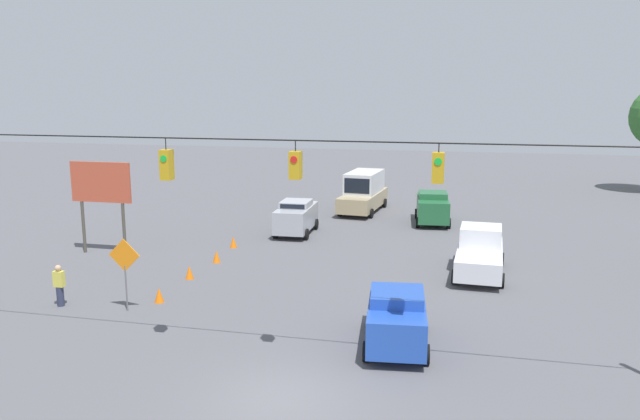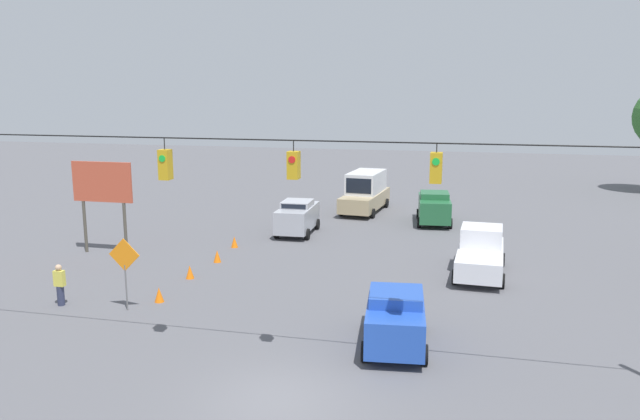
{
  "view_description": "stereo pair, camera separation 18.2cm",
  "coord_description": "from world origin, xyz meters",
  "px_view_note": "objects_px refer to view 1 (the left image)",
  "views": [
    {
      "loc": [
        -4.66,
        15.15,
        8.41
      ],
      "look_at": [
        1.02,
        -9.39,
        3.46
      ],
      "focal_mm": 35.0,
      "sensor_mm": 36.0,
      "label": 1
    },
    {
      "loc": [
        -4.84,
        15.1,
        8.41
      ],
      "look_at": [
        1.02,
        -9.39,
        3.46
      ],
      "focal_mm": 35.0,
      "sensor_mm": 36.0,
      "label": 2
    }
  ],
  "objects_px": {
    "box_truck_tan_withflow_deep": "(364,192)",
    "traffic_cone_fourth": "(233,242)",
    "pickup_truck_white_oncoming_far": "(480,253)",
    "pedestrian": "(59,286)",
    "traffic_cone_second": "(189,272)",
    "overhead_signal_span": "(295,218)",
    "sedan_silver_withflow_far": "(296,217)",
    "sedan_green_oncoming_deep": "(432,207)",
    "traffic_cone_nearest": "(159,295)",
    "roadside_billboard": "(101,189)",
    "traffic_cone_third": "(216,256)",
    "work_zone_sign": "(125,261)",
    "sedan_blue_crossing_near": "(397,317)"
  },
  "relations": [
    {
      "from": "sedan_blue_crossing_near",
      "to": "overhead_signal_span",
      "type": "bearing_deg",
      "value": 41.75
    },
    {
      "from": "traffic_cone_fourth",
      "to": "work_zone_sign",
      "type": "distance_m",
      "value": 10.15
    },
    {
      "from": "traffic_cone_fourth",
      "to": "work_zone_sign",
      "type": "bearing_deg",
      "value": 87.07
    },
    {
      "from": "traffic_cone_third",
      "to": "pickup_truck_white_oncoming_far",
      "type": "bearing_deg",
      "value": -175.46
    },
    {
      "from": "pickup_truck_white_oncoming_far",
      "to": "pedestrian",
      "type": "height_order",
      "value": "pickup_truck_white_oncoming_far"
    },
    {
      "from": "traffic_cone_second",
      "to": "box_truck_tan_withflow_deep",
      "type": "bearing_deg",
      "value": -106.64
    },
    {
      "from": "overhead_signal_span",
      "to": "sedan_green_oncoming_deep",
      "type": "xyz_separation_m",
      "value": [
        -2.93,
        -21.99,
        -3.66
      ]
    },
    {
      "from": "sedan_green_oncoming_deep",
      "to": "pickup_truck_white_oncoming_far",
      "type": "bearing_deg",
      "value": 104.36
    },
    {
      "from": "sedan_green_oncoming_deep",
      "to": "traffic_cone_nearest",
      "type": "distance_m",
      "value": 20.0
    },
    {
      "from": "sedan_silver_withflow_far",
      "to": "work_zone_sign",
      "type": "relative_size",
      "value": 1.47
    },
    {
      "from": "sedan_silver_withflow_far",
      "to": "pickup_truck_white_oncoming_far",
      "type": "bearing_deg",
      "value": 150.68
    },
    {
      "from": "overhead_signal_span",
      "to": "sedan_silver_withflow_far",
      "type": "distance_m",
      "value": 18.28
    },
    {
      "from": "overhead_signal_span",
      "to": "pickup_truck_white_oncoming_far",
      "type": "xyz_separation_m",
      "value": [
        -5.61,
        -11.51,
        -3.73
      ]
    },
    {
      "from": "traffic_cone_second",
      "to": "work_zone_sign",
      "type": "relative_size",
      "value": 0.21
    },
    {
      "from": "traffic_cone_fourth",
      "to": "roadside_billboard",
      "type": "distance_m",
      "value": 7.25
    },
    {
      "from": "sedan_green_oncoming_deep",
      "to": "roadside_billboard",
      "type": "xyz_separation_m",
      "value": [
        16.04,
        11.23,
        2.34
      ]
    },
    {
      "from": "pickup_truck_white_oncoming_far",
      "to": "pedestrian",
      "type": "xyz_separation_m",
      "value": [
        16.06,
        8.18,
        -0.15
      ]
    },
    {
      "from": "traffic_cone_second",
      "to": "work_zone_sign",
      "type": "bearing_deg",
      "value": 82.31
    },
    {
      "from": "sedan_blue_crossing_near",
      "to": "traffic_cone_fourth",
      "type": "relative_size",
      "value": 7.15
    },
    {
      "from": "pickup_truck_white_oncoming_far",
      "to": "roadside_billboard",
      "type": "height_order",
      "value": "roadside_billboard"
    },
    {
      "from": "overhead_signal_span",
      "to": "work_zone_sign",
      "type": "relative_size",
      "value": 8.31
    },
    {
      "from": "sedan_blue_crossing_near",
      "to": "traffic_cone_third",
      "type": "height_order",
      "value": "sedan_blue_crossing_near"
    },
    {
      "from": "traffic_cone_nearest",
      "to": "box_truck_tan_withflow_deep",
      "type": "bearing_deg",
      "value": -103.75
    },
    {
      "from": "box_truck_tan_withflow_deep",
      "to": "pedestrian",
      "type": "xyz_separation_m",
      "value": [
        8.53,
        21.55,
        -0.53
      ]
    },
    {
      "from": "traffic_cone_second",
      "to": "sedan_blue_crossing_near",
      "type": "bearing_deg",
      "value": 151.77
    },
    {
      "from": "work_zone_sign",
      "to": "traffic_cone_second",
      "type": "bearing_deg",
      "value": -97.69
    },
    {
      "from": "pickup_truck_white_oncoming_far",
      "to": "traffic_cone_nearest",
      "type": "distance_m",
      "value": 14.31
    },
    {
      "from": "overhead_signal_span",
      "to": "sedan_blue_crossing_near",
      "type": "relative_size",
      "value": 5.49
    },
    {
      "from": "traffic_cone_second",
      "to": "overhead_signal_span",
      "type": "bearing_deg",
      "value": 132.27
    },
    {
      "from": "traffic_cone_second",
      "to": "traffic_cone_fourth",
      "type": "distance_m",
      "value": 5.68
    },
    {
      "from": "sedan_silver_withflow_far",
      "to": "work_zone_sign",
      "type": "height_order",
      "value": "work_zone_sign"
    },
    {
      "from": "traffic_cone_nearest",
      "to": "work_zone_sign",
      "type": "bearing_deg",
      "value": 57.45
    },
    {
      "from": "sedan_silver_withflow_far",
      "to": "work_zone_sign",
      "type": "xyz_separation_m",
      "value": [
        2.95,
        13.86,
        0.96
      ]
    },
    {
      "from": "overhead_signal_span",
      "to": "traffic_cone_third",
      "type": "distance_m",
      "value": 13.32
    },
    {
      "from": "traffic_cone_nearest",
      "to": "pickup_truck_white_oncoming_far",
      "type": "bearing_deg",
      "value": -150.98
    },
    {
      "from": "box_truck_tan_withflow_deep",
      "to": "traffic_cone_fourth",
      "type": "xyz_separation_m",
      "value": [
        5.19,
        11.46,
        -1.06
      ]
    },
    {
      "from": "pickup_truck_white_oncoming_far",
      "to": "box_truck_tan_withflow_deep",
      "type": "xyz_separation_m",
      "value": [
        7.53,
        -13.37,
        0.38
      ]
    },
    {
      "from": "sedan_blue_crossing_near",
      "to": "traffic_cone_fourth",
      "type": "bearing_deg",
      "value": -47.91
    },
    {
      "from": "sedan_silver_withflow_far",
      "to": "box_truck_tan_withflow_deep",
      "type": "bearing_deg",
      "value": -109.94
    },
    {
      "from": "overhead_signal_span",
      "to": "traffic_cone_fourth",
      "type": "height_order",
      "value": "overhead_signal_span"
    },
    {
      "from": "sedan_silver_withflow_far",
      "to": "work_zone_sign",
      "type": "distance_m",
      "value": 14.2
    },
    {
      "from": "traffic_cone_nearest",
      "to": "work_zone_sign",
      "type": "height_order",
      "value": "work_zone_sign"
    },
    {
      "from": "overhead_signal_span",
      "to": "traffic_cone_nearest",
      "type": "xyz_separation_m",
      "value": [
        6.89,
        -4.58,
        -4.4
      ]
    },
    {
      "from": "sedan_blue_crossing_near",
      "to": "traffic_cone_third",
      "type": "bearing_deg",
      "value": -39.77
    },
    {
      "from": "sedan_green_oncoming_deep",
      "to": "pedestrian",
      "type": "bearing_deg",
      "value": 54.37
    },
    {
      "from": "sedan_silver_withflow_far",
      "to": "traffic_cone_fourth",
      "type": "relative_size",
      "value": 6.95
    },
    {
      "from": "box_truck_tan_withflow_deep",
      "to": "traffic_cone_fourth",
      "type": "distance_m",
      "value": 12.62
    },
    {
      "from": "roadside_billboard",
      "to": "sedan_silver_withflow_far",
      "type": "bearing_deg",
      "value": -142.32
    },
    {
      "from": "work_zone_sign",
      "to": "pedestrian",
      "type": "distance_m",
      "value": 3.06
    },
    {
      "from": "sedan_green_oncoming_deep",
      "to": "overhead_signal_span",
      "type": "bearing_deg",
      "value": 82.42
    }
  ]
}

